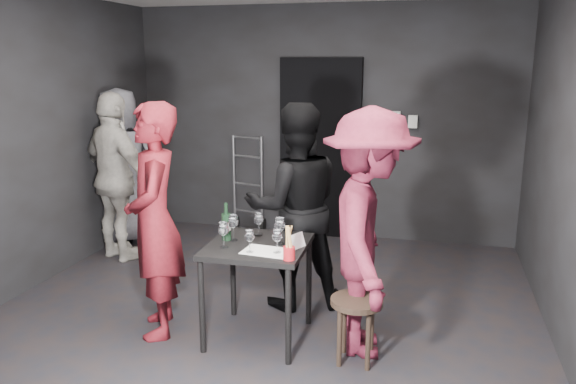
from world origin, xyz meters
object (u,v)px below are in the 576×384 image
(tasting_table, at_px, (258,256))
(bystander_grey, at_px, (121,153))
(stool, at_px, (356,311))
(hand_truck, at_px, (247,215))
(man_maroon, at_px, (370,212))
(bystander_cream, at_px, (115,163))
(breadstick_cup, at_px, (289,243))
(woman_black, at_px, (295,191))
(server_red, at_px, (153,200))
(wine_bottle, at_px, (226,226))

(tasting_table, xyz_separation_m, bystander_grey, (-2.20, 1.81, 0.40))
(tasting_table, bearing_deg, stool, -11.92)
(hand_truck, xyz_separation_m, man_maroon, (1.77, -2.52, 0.83))
(bystander_cream, height_order, breadstick_cup, bystander_cream)
(woman_black, relative_size, bystander_cream, 0.98)
(server_red, bearing_deg, stool, 60.83)
(man_maroon, bearing_deg, stool, 158.43)
(woman_black, height_order, wine_bottle, woman_black)
(bystander_grey, xyz_separation_m, breadstick_cup, (2.51, -2.08, -0.19))
(hand_truck, bearing_deg, breadstick_cup, -51.89)
(man_maroon, distance_m, breadstick_cup, 0.61)
(bystander_cream, distance_m, breadstick_cup, 2.77)
(server_red, xyz_separation_m, man_maroon, (1.59, 0.12, -0.01))
(woman_black, bearing_deg, wine_bottle, 36.51)
(server_red, relative_size, man_maroon, 1.01)
(hand_truck, height_order, stool, hand_truck)
(tasting_table, height_order, woman_black, woman_black)
(server_red, bearing_deg, wine_bottle, 76.10)
(hand_truck, bearing_deg, man_maroon, -41.05)
(stool, distance_m, woman_black, 1.22)
(man_maroon, relative_size, bystander_cream, 1.01)
(stool, height_order, bystander_cream, bystander_cream)
(hand_truck, height_order, server_red, server_red)
(tasting_table, distance_m, woman_black, 0.76)
(breadstick_cup, bearing_deg, man_maroon, 30.76)
(woman_black, bearing_deg, tasting_table, 56.74)
(hand_truck, relative_size, bystander_cream, 0.57)
(server_red, bearing_deg, tasting_table, 70.02)
(wine_bottle, bearing_deg, man_maroon, 0.31)
(woman_black, height_order, bystander_grey, bystander_grey)
(bystander_grey, distance_m, breadstick_cup, 3.26)
(man_maroon, height_order, bystander_grey, bystander_grey)
(tasting_table, xyz_separation_m, man_maroon, (0.81, 0.03, 0.39))
(woman_black, distance_m, wine_bottle, 0.75)
(server_red, height_order, wine_bottle, server_red)
(wine_bottle, bearing_deg, breadstick_cup, -27.44)
(stool, xyz_separation_m, bystander_grey, (-2.96, 1.97, 0.67))
(tasting_table, bearing_deg, breadstick_cup, -40.34)
(tasting_table, height_order, bystander_grey, bystander_grey)
(stool, xyz_separation_m, woman_black, (-0.65, 0.82, 0.63))
(hand_truck, xyz_separation_m, tasting_table, (0.96, -2.55, 0.43))
(tasting_table, relative_size, bystander_cream, 0.36)
(breadstick_cup, bearing_deg, wine_bottle, 152.56)
(bystander_grey, bearing_deg, wine_bottle, 119.43)
(tasting_table, relative_size, stool, 1.60)
(server_red, height_order, man_maroon, server_red)
(hand_truck, relative_size, stool, 2.52)
(woman_black, distance_m, man_maroon, 0.94)
(server_red, distance_m, wine_bottle, 0.58)
(stool, bearing_deg, bystander_cream, 151.69)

